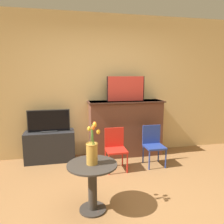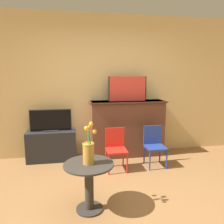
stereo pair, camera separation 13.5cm
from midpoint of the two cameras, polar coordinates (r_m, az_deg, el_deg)
ground_plane at (r=2.70m, az=4.93°, el=-26.14°), size 14.00×14.00×0.00m
wall_back at (r=4.28m, az=-2.16°, el=6.73°), size 8.00×0.06×2.70m
fireplace_mantel at (r=4.28m, az=4.93°, el=-4.11°), size 1.46×0.42×1.08m
painting at (r=4.17m, az=5.03°, el=6.07°), size 0.73×0.03×0.46m
tv_stand at (r=4.22m, az=-14.54°, el=-8.47°), size 0.88×0.36×0.56m
tv_monitor at (r=4.11m, az=-14.81°, el=-2.20°), size 0.74×0.12×0.40m
chair_red at (r=3.69m, az=2.06°, el=-8.94°), size 0.33×0.33×0.69m
chair_blue at (r=3.92m, az=11.96°, el=-8.01°), size 0.33×0.33×0.69m
side_table at (r=2.65m, az=-4.51°, el=-17.34°), size 0.58×0.58×0.58m
vase_tulips at (r=2.51m, az=-4.55°, el=-9.91°), size 0.16×0.21×0.49m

